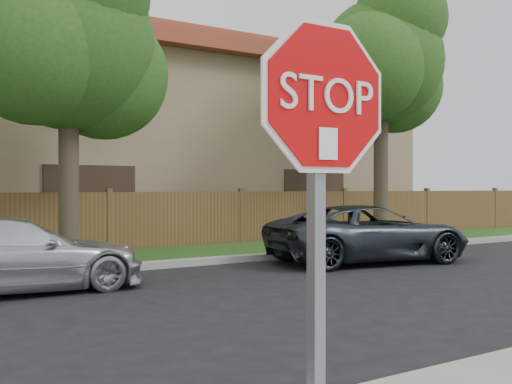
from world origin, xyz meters
TOP-DOWN VIEW (x-y plane):
  - tree_mid at (2.52, 9.57)m, footprint 4.80×3.90m
  - tree_right at (12.02, 9.57)m, footprint 4.80×3.90m
  - stop_sign at (0.63, -1.48)m, footprint 1.01×0.13m
  - sedan_right at (0.73, 6.64)m, footprint 4.32×1.77m
  - sedan_far_right at (8.45, 6.47)m, footprint 5.05×2.95m

SIDE VIEW (x-z plane):
  - sedan_right at x=0.73m, z-range 0.00..1.25m
  - sedan_far_right at x=8.45m, z-range 0.00..1.32m
  - stop_sign at x=0.63m, z-range 0.55..3.11m
  - tree_mid at x=2.52m, z-range 1.20..8.55m
  - tree_right at x=12.02m, z-range 1.47..9.67m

